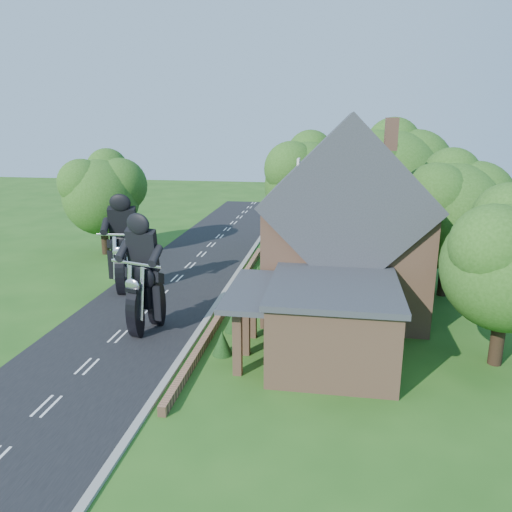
# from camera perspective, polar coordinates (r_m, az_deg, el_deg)

# --- Properties ---
(ground) EXTENTS (120.00, 120.00, 0.00)m
(ground) POSITION_cam_1_polar(r_m,az_deg,el_deg) (24.74, -15.51, -8.87)
(ground) COLOR #245217
(ground) RESTS_ON ground
(road) EXTENTS (7.00, 80.00, 0.02)m
(road) POSITION_cam_1_polar(r_m,az_deg,el_deg) (24.74, -15.52, -8.85)
(road) COLOR black
(road) RESTS_ON ground
(kerb) EXTENTS (0.30, 80.00, 0.12)m
(kerb) POSITION_cam_1_polar(r_m,az_deg,el_deg) (23.49, -7.28, -9.59)
(kerb) COLOR gray
(kerb) RESTS_ON ground
(garden_wall) EXTENTS (0.30, 22.00, 0.40)m
(garden_wall) POSITION_cam_1_polar(r_m,az_deg,el_deg) (27.75, -3.10, -5.15)
(garden_wall) COLOR #9C6C4F
(garden_wall) RESTS_ON ground
(house) EXTENTS (9.54, 8.64, 10.24)m
(house) POSITION_cam_1_polar(r_m,az_deg,el_deg) (26.96, 10.23, 3.19)
(house) COLOR #9C6C4F
(house) RESTS_ON ground
(annex) EXTENTS (7.05, 5.94, 3.44)m
(annex) POSITION_cam_1_polar(r_m,az_deg,el_deg) (21.20, 8.41, -7.43)
(annex) COLOR #9C6C4F
(annex) RESTS_ON ground
(tree_house_right) EXTENTS (6.51, 6.00, 8.40)m
(tree_house_right) POSITION_cam_1_polar(r_m,az_deg,el_deg) (30.13, 22.08, 5.22)
(tree_house_right) COLOR black
(tree_house_right) RESTS_ON ground
(tree_behind_house) EXTENTS (7.81, 7.20, 10.08)m
(tree_behind_house) POSITION_cam_1_polar(r_m,az_deg,el_deg) (36.94, 15.99, 9.07)
(tree_behind_house) COLOR black
(tree_behind_house) RESTS_ON ground
(tree_behind_left) EXTENTS (6.94, 6.40, 9.16)m
(tree_behind_left) POSITION_cam_1_polar(r_m,az_deg,el_deg) (37.76, 6.56, 8.93)
(tree_behind_left) COLOR black
(tree_behind_left) RESTS_ON ground
(tree_far_road) EXTENTS (6.08, 5.60, 7.84)m
(tree_far_road) POSITION_cam_1_polar(r_m,az_deg,el_deg) (38.68, -16.73, 7.20)
(tree_far_road) COLOR black
(tree_far_road) RESTS_ON ground
(shrub_a) EXTENTS (0.90, 0.90, 1.10)m
(shrub_a) POSITION_cam_1_polar(r_m,az_deg,el_deg) (22.01, -3.88, -9.87)
(shrub_a) COLOR black
(shrub_a) RESTS_ON ground
(shrub_b) EXTENTS (0.90, 0.90, 1.10)m
(shrub_b) POSITION_cam_1_polar(r_m,az_deg,el_deg) (24.24, -2.54, -7.39)
(shrub_b) COLOR black
(shrub_b) RESTS_ON ground
(shrub_c) EXTENTS (0.90, 0.90, 1.10)m
(shrub_c) POSITION_cam_1_polar(r_m,az_deg,el_deg) (26.52, -1.45, -5.32)
(shrub_c) COLOR black
(shrub_c) RESTS_ON ground
(shrub_d) EXTENTS (0.90, 0.90, 1.10)m
(shrub_d) POSITION_cam_1_polar(r_m,az_deg,el_deg) (31.17, 0.25, -2.11)
(shrub_d) COLOR black
(shrub_d) RESTS_ON ground
(shrub_e) EXTENTS (0.90, 0.90, 1.10)m
(shrub_e) POSITION_cam_1_polar(r_m,az_deg,el_deg) (33.54, 0.92, -0.84)
(shrub_e) COLOR black
(shrub_e) RESTS_ON ground
(shrub_f) EXTENTS (0.90, 0.90, 1.10)m
(shrub_f) POSITION_cam_1_polar(r_m,az_deg,el_deg) (35.92, 1.49, 0.26)
(shrub_f) COLOR black
(shrub_f) RESTS_ON ground
(motorcycle_lead) EXTENTS (0.98, 1.94, 1.75)m
(motorcycle_lead) POSITION_cam_1_polar(r_m,az_deg,el_deg) (24.66, -12.41, -6.53)
(motorcycle_lead) COLOR black
(motorcycle_lead) RESTS_ON ground
(motorcycle_follow) EXTENTS (0.61, 1.91, 1.75)m
(motorcycle_follow) POSITION_cam_1_polar(r_m,az_deg,el_deg) (30.65, -14.57, -2.30)
(motorcycle_follow) COLOR black
(motorcycle_follow) RESTS_ON ground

